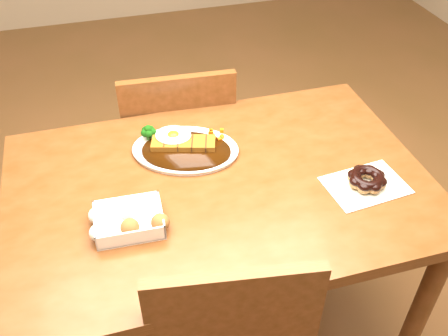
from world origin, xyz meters
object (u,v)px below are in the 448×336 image
object	(u,v)px
table	(220,207)
chair_far	(178,148)
pon_de_ring	(367,180)
donut_box	(127,220)
katsu_curry_plate	(184,147)

from	to	relation	value
table	chair_far	xyz separation A→B (m)	(-0.02, 0.53, -0.17)
pon_de_ring	table	bearing A→B (deg)	162.27
donut_box	katsu_curry_plate	bearing A→B (deg)	52.69
katsu_curry_plate	pon_de_ring	world-z (taller)	katsu_curry_plate
table	donut_box	distance (m)	0.32
katsu_curry_plate	pon_de_ring	distance (m)	0.55
katsu_curry_plate	donut_box	distance (m)	0.34
chair_far	katsu_curry_plate	xyz separation A→B (m)	(-0.04, -0.37, 0.29)
donut_box	pon_de_ring	size ratio (longest dim) A/B	0.85
table	pon_de_ring	size ratio (longest dim) A/B	5.08
katsu_curry_plate	donut_box	size ratio (longest dim) A/B	1.87
table	katsu_curry_plate	bearing A→B (deg)	111.53
pon_de_ring	donut_box	bearing A→B (deg)	177.91
chair_far	katsu_curry_plate	size ratio (longest dim) A/B	2.31
table	donut_box	world-z (taller)	donut_box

